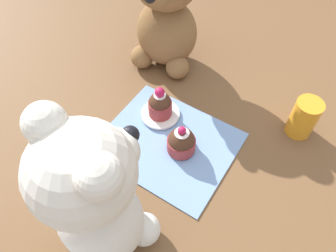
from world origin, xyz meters
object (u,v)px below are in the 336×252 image
at_px(saucer_plate, 160,114).
at_px(cupcake_near_cream_bear, 181,142).
at_px(cupcake_near_tan_bear, 160,104).
at_px(teaspoon, 55,143).
at_px(juice_glass, 304,118).
at_px(teddy_bear_cream, 95,196).
at_px(teddy_bear_tan, 166,8).

bearing_deg(saucer_plate, cupcake_near_cream_bear, 148.21).
height_order(cupcake_near_tan_bear, teaspoon, cupcake_near_tan_bear).
relative_size(cupcake_near_tan_bear, juice_glass, 0.88).
height_order(teddy_bear_cream, saucer_plate, teddy_bear_cream).
distance_m(teddy_bear_cream, juice_glass, 0.42).
bearing_deg(cupcake_near_tan_bear, teddy_bear_cream, 104.67).
bearing_deg(teaspoon, teddy_bear_tan, 1.95).
relative_size(teddy_bear_cream, teddy_bear_tan, 0.99).
relative_size(teddy_bear_cream, juice_glass, 3.42).
relative_size(teddy_bear_cream, cupcake_near_cream_bear, 4.27).
bearing_deg(cupcake_near_tan_bear, cupcake_near_cream_bear, 148.21).
distance_m(cupcake_near_cream_bear, teaspoon, 0.25).
bearing_deg(cupcake_near_cream_bear, cupcake_near_tan_bear, -31.79).
bearing_deg(cupcake_near_tan_bear, juice_glass, -154.89).
height_order(saucer_plate, juice_glass, juice_glass).
height_order(cupcake_near_cream_bear, cupcake_near_tan_bear, cupcake_near_tan_bear).
height_order(cupcake_near_tan_bear, juice_glass, same).
height_order(saucer_plate, cupcake_near_tan_bear, cupcake_near_tan_bear).
bearing_deg(juice_glass, cupcake_near_tan_bear, 25.11).
distance_m(cupcake_near_cream_bear, cupcake_near_tan_bear, 0.09).
xyz_separation_m(teddy_bear_tan, cupcake_near_tan_bear, (-0.08, 0.15, -0.10)).
bearing_deg(teddy_bear_cream, saucer_plate, -64.02).
relative_size(teddy_bear_cream, teaspoon, 2.78).
bearing_deg(cupcake_near_cream_bear, saucer_plate, -31.79).
xyz_separation_m(cupcake_near_tan_bear, teaspoon, (0.13, 0.17, -0.04)).
bearing_deg(juice_glass, teddy_bear_tan, -5.69).
xyz_separation_m(saucer_plate, juice_glass, (-0.25, -0.12, 0.03)).
bearing_deg(teddy_bear_tan, juice_glass, -15.10).
height_order(teddy_bear_tan, cupcake_near_cream_bear, teddy_bear_tan).
bearing_deg(cupcake_near_cream_bear, teaspoon, 29.16).
bearing_deg(saucer_plate, juice_glass, -154.89).
relative_size(saucer_plate, teaspoon, 0.79).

